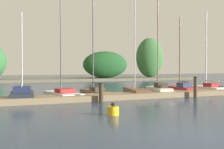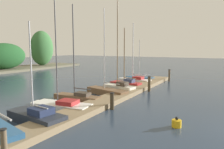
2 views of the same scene
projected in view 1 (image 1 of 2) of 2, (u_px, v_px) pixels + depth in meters
ground at (201, 138)px, 7.69m from camera, size 160.00×160.00×0.00m
dock_pier at (89, 97)px, 16.94m from camera, size 30.90×1.80×0.35m
far_shore at (60, 66)px, 43.05m from camera, size 55.20×8.00×7.51m
sailboat_4 at (22, 95)px, 16.58m from camera, size 1.65×3.92×5.42m
sailboat_5 at (62, 94)px, 18.12m from camera, size 1.90×4.34×7.77m
sailboat_6 at (94, 91)px, 19.68m from camera, size 1.10×4.10×7.24m
sailboat_7 at (135, 91)px, 19.96m from camera, size 1.89×4.34×7.33m
sailboat_8 at (158, 89)px, 20.34m from camera, size 1.57×3.41×8.45m
sailboat_9 at (181, 88)px, 21.66m from camera, size 1.27×3.44×6.01m
sailboat_10 at (207, 87)px, 23.14m from camera, size 1.55×4.10×6.81m
mooring_piling_2 at (101, 92)px, 16.00m from camera, size 0.31×0.31×1.13m
mooring_piling_3 at (195, 87)px, 18.56m from camera, size 0.30×0.30×1.42m
channel_buoy_0 at (113, 110)px, 11.48m from camera, size 0.49×0.49×0.54m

